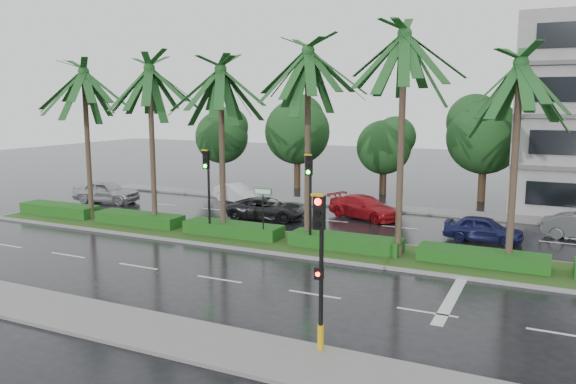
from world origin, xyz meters
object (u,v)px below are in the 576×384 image
at_px(street_sign, 263,201).
at_px(car_white, 236,193).
at_px(signal_median_left, 207,180).
at_px(car_silver, 106,191).
at_px(car_blue, 483,229).
at_px(car_red, 364,207).
at_px(signal_near, 320,266).
at_px(car_darkgrey, 267,209).

distance_m(street_sign, car_white, 11.81).
bearing_deg(signal_median_left, car_silver, 154.92).
distance_m(street_sign, car_blue, 10.93).
distance_m(signal_median_left, car_red, 10.15).
bearing_deg(car_red, signal_median_left, 166.07).
relative_size(car_silver, car_red, 0.98).
xyz_separation_m(signal_median_left, street_sign, (3.00, 0.18, -0.87)).
height_order(car_silver, car_white, car_silver).
distance_m(signal_near, signal_median_left, 13.93).
bearing_deg(street_sign, car_red, 72.75).
bearing_deg(car_blue, signal_median_left, 116.44).
relative_size(signal_median_left, car_darkgrey, 0.95).
bearing_deg(car_silver, car_red, -91.71).
xyz_separation_m(signal_near, signal_median_left, (-10.00, 9.69, 0.49)).
height_order(signal_median_left, car_blue, signal_median_left).
xyz_separation_m(signal_near, car_white, (-14.06, 19.22, -1.87)).
bearing_deg(car_blue, car_red, 71.19).
bearing_deg(signal_near, car_silver, 145.17).
height_order(street_sign, car_red, street_sign).
height_order(signal_median_left, street_sign, signal_median_left).
relative_size(car_white, car_blue, 1.03).
height_order(signal_near, car_red, signal_near).
relative_size(car_silver, car_darkgrey, 0.98).
height_order(signal_near, car_silver, signal_near).
distance_m(signal_median_left, car_darkgrey, 5.95).
bearing_deg(car_silver, car_blue, -100.67).
xyz_separation_m(signal_median_left, car_silver, (-12.00, 5.62, -2.23)).
xyz_separation_m(car_white, car_red, (9.55, -1.32, 0.03)).
distance_m(car_white, car_darkgrey, 6.08).
distance_m(street_sign, car_silver, 16.01).
height_order(car_white, car_darkgrey, car_darkgrey).
bearing_deg(signal_near, car_blue, 80.59).
height_order(signal_near, car_darkgrey, signal_near).
distance_m(signal_median_left, car_blue, 13.82).
relative_size(signal_median_left, street_sign, 1.68).
height_order(street_sign, car_darkgrey, street_sign).
bearing_deg(car_blue, street_sign, 121.85).
bearing_deg(car_white, street_sign, -118.84).
bearing_deg(signal_near, car_darkgrey, 122.28).
height_order(signal_near, car_blue, signal_near).
xyz_separation_m(car_white, car_blue, (16.56, -4.14, 0.00)).
bearing_deg(street_sign, car_white, 127.05).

